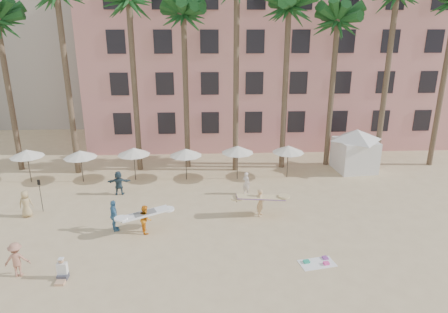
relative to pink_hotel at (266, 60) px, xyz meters
The scene contains 11 objects.
ground 28.09m from the pink_hotel, 105.07° to the right, with size 120.00×120.00×0.00m, color #D1B789.
pink_hotel is the anchor object (origin of this frame).
palm_row 13.71m from the pink_hotel, 120.56° to the right, with size 44.40×5.40×16.30m.
umbrella_row 17.73m from the pink_hotel, 126.53° to the right, with size 22.50×2.70×2.73m.
cabana 14.63m from the pink_hotel, 63.88° to the right, with size 4.93×4.93×3.50m.
beach_towel 26.73m from the pink_hotel, 91.81° to the right, with size 1.96×1.33×0.14m.
carrier_yellow 21.44m from the pink_hotel, 98.64° to the right, with size 3.08×0.93×1.82m.
carrier_white 25.04m from the pink_hotel, 114.68° to the right, with size 2.86×1.77×1.69m.
beachgoers 25.39m from the pink_hotel, 123.35° to the right, with size 15.03×10.38×1.92m.
paddle 26.25m from the pink_hotel, 132.38° to the right, with size 0.18×0.04×2.23m.
seated_man 30.44m from the pink_hotel, 117.03° to the right, with size 0.48×0.83×1.08m.
Camera 1 is at (0.55, -16.91, 11.59)m, focal length 32.00 mm.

